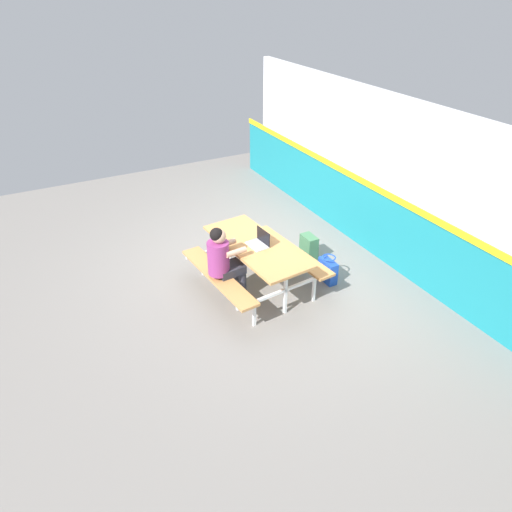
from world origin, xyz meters
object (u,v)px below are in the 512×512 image
student_nearer (223,259)px  backpack_dark (309,248)px  laptop_silver (259,242)px  tote_bag_bright (328,270)px  picnic_table_main (256,255)px

student_nearer → backpack_dark: (-0.39, 1.69, -0.49)m
laptop_silver → backpack_dark: size_ratio=0.77×
backpack_dark → laptop_silver: bearing=-73.5°
student_nearer → tote_bag_bright: (0.27, 1.60, -0.51)m
picnic_table_main → backpack_dark: (-0.30, 1.14, -0.36)m
student_nearer → laptop_silver: 0.60m
student_nearer → backpack_dark: bearing=102.9°
student_nearer → backpack_dark: size_ratio=2.74×
student_nearer → tote_bag_bright: bearing=80.5°
picnic_table_main → laptop_silver: (0.02, 0.04, 0.21)m
picnic_table_main → backpack_dark: 1.23m
laptop_silver → tote_bag_bright: laptop_silver is taller
backpack_dark → student_nearer: bearing=-77.1°
backpack_dark → tote_bag_bright: size_ratio=1.02×
tote_bag_bright → picnic_table_main: bearing=-108.7°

